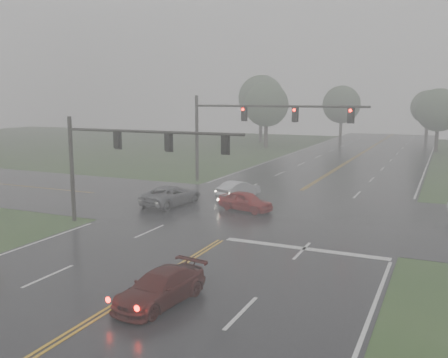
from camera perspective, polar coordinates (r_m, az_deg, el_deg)
The scene contains 14 objects.
main_road at distance 32.43m, azimuth 4.07°, elevation -4.32°, with size 18.00×160.00×0.02m, color black.
cross_street at distance 34.26m, azimuth 5.24°, elevation -3.59°, with size 120.00×14.00×0.02m, color black.
stop_bar at distance 25.96m, azimuth 9.14°, elevation -7.91°, with size 8.50×0.50×0.01m, color silver.
sedan_maroon at distance 19.41m, azimuth -7.26°, elevation -13.94°, with size 1.72×4.23×1.23m, color #3C0C0A.
sedan_red at distance 34.02m, azimuth 2.47°, elevation -3.66°, with size 1.56×3.87×1.32m, color maroon.
sedan_silver at distance 38.50m, azimuth 1.67°, elevation -2.12°, with size 1.34×3.84×1.27m, color #B8BBC1.
car_grey at distance 36.01m, azimuth -6.01°, elevation -2.97°, with size 2.30×4.99×1.39m, color #505257.
signal_gantry_near at distance 29.72m, azimuth -11.93°, elevation 3.18°, with size 11.60×0.28×6.50m.
signal_gantry_far at distance 43.68m, azimuth 2.58°, elevation 6.56°, with size 15.46×0.40×7.81m.
tree_nw_a at distance 76.86m, azimuth 4.86°, elevation 8.46°, with size 6.74×6.74×9.90m.
tree_ne_a at distance 76.56m, azimuth 23.31°, elevation 7.24°, with size 6.05×6.05×8.89m.
tree_n_mid at distance 90.51m, azimuth 13.28°, elevation 8.29°, with size 6.59×6.59×9.68m.
tree_nw_b at distance 86.32m, azimuth 4.25°, elevation 9.22°, with size 7.76×7.76×11.40m.
tree_n_far at distance 97.40m, azimuth 22.29°, elevation 7.61°, with size 6.10×6.10×8.96m.
Camera 1 is at (10.88, -9.57, 7.65)m, focal length 40.00 mm.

